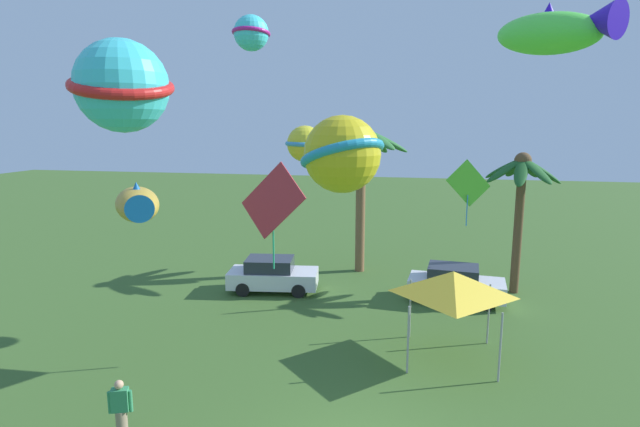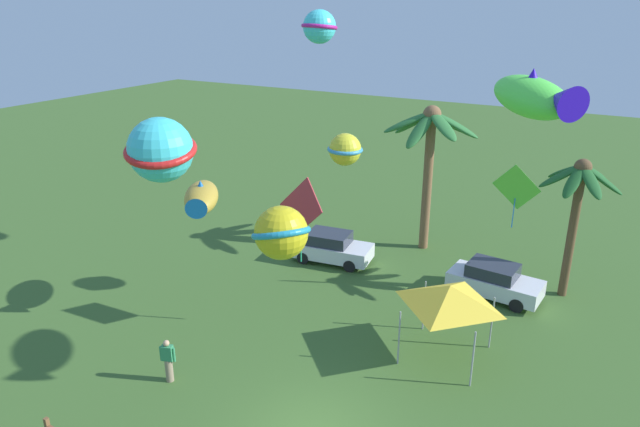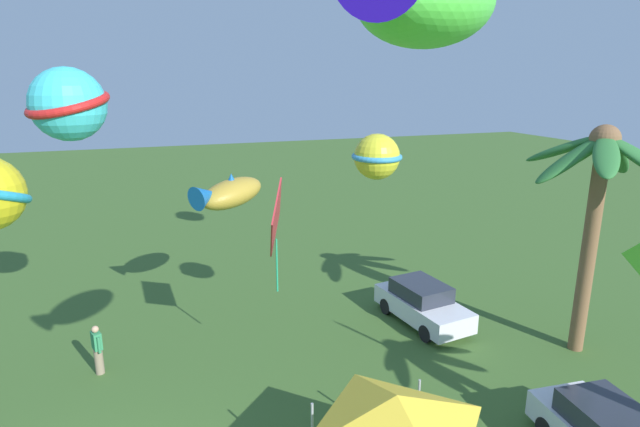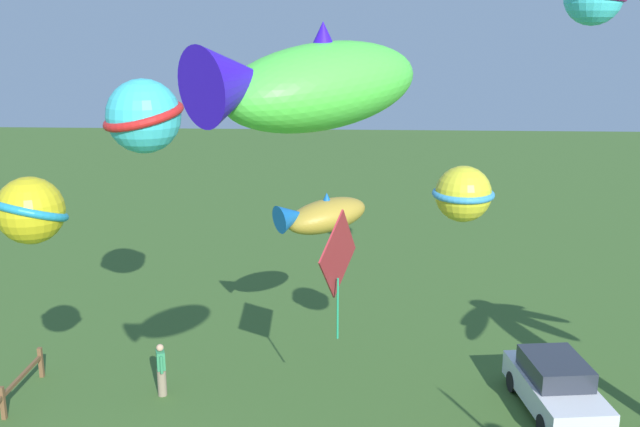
% 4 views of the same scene
% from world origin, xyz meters
% --- Properties ---
extents(palm_tree_1, '(4.61, 4.33, 7.44)m').
position_xyz_m(palm_tree_1, '(-1.88, 14.90, 5.79)').
color(palm_tree_1, brown).
rests_on(palm_tree_1, ground).
extents(parked_car_1, '(4.09, 2.19, 1.51)m').
position_xyz_m(parked_car_1, '(-5.28, 11.03, 0.75)').
color(parked_car_1, silver).
rests_on(parked_car_1, ground).
extents(spectator_0, '(0.52, 0.34, 1.59)m').
position_xyz_m(spectator_0, '(-5.59, -0.02, 0.81)').
color(spectator_0, gray).
rests_on(spectator_0, ground).
extents(festival_tent, '(2.86, 2.86, 2.85)m').
position_xyz_m(festival_tent, '(2.12, 5.99, 2.47)').
color(festival_tent, '#9E9EA3').
rests_on(festival_tent, ground).
extents(kite_ball_0, '(2.88, 2.88, 1.89)m').
position_xyz_m(kite_ball_0, '(-5.05, 0.08, 8.12)').
color(kite_ball_0, '#3ED1DD').
extents(kite_ball_1, '(1.98, 1.98, 1.47)m').
position_xyz_m(kite_ball_1, '(-6.12, 11.36, 11.07)').
color(kite_ball_1, '#43DFEA').
extents(kite_diamond_3, '(2.30, 0.84, 3.35)m').
position_xyz_m(kite_diamond_3, '(-3.40, 5.08, 4.99)').
color(kite_diamond_3, '#B72B33').
extents(kite_ball_4, '(1.46, 1.46, 1.28)m').
position_xyz_m(kite_ball_4, '(-3.04, 7.92, 6.65)').
color(kite_ball_4, yellow).
extents(kite_fish_7, '(2.58, 3.08, 1.32)m').
position_xyz_m(kite_fish_7, '(-7.60, 4.48, 4.91)').
color(kite_fish_7, gold).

